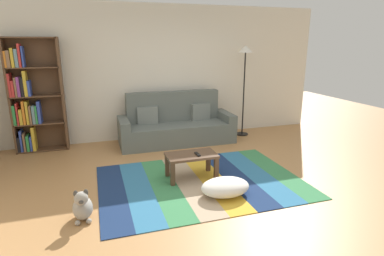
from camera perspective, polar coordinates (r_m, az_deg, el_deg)
name	(u,v)px	position (r m, az deg, el deg)	size (l,w,h in m)	color
ground_plane	(208,183)	(4.54, 2.89, -10.06)	(14.00, 14.00, 0.00)	#B27F4C
back_wall	(166,73)	(6.58, -4.85, 10.06)	(6.80, 0.10, 2.70)	silver
rug	(201,182)	(4.58, 1.67, -9.77)	(2.87, 2.03, 0.01)	navy
couch	(176,126)	(6.27, -2.93, 0.41)	(2.26, 0.80, 1.00)	#59605B
bookshelf	(30,99)	(6.32, -27.48, 4.78)	(0.90, 0.28, 2.05)	brown
coffee_table	(191,159)	(4.58, -0.11, -5.68)	(0.74, 0.41, 0.37)	#513826
pouf	(225,187)	(4.17, 6.11, -10.69)	(0.65, 0.46, 0.23)	white
dog	(83,207)	(3.83, -19.42, -13.41)	(0.22, 0.35, 0.40)	#9E998E
standing_lamp	(245,61)	(6.67, 9.71, 11.99)	(0.32, 0.32, 1.90)	black
tv_remote	(197,154)	(4.53, 1.00, -4.81)	(0.04, 0.15, 0.02)	black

